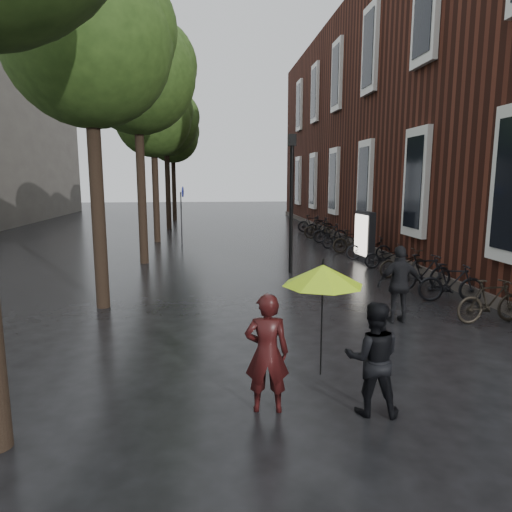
{
  "coord_description": "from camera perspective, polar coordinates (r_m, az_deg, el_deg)",
  "views": [
    {
      "loc": [
        -1.5,
        -4.21,
        3.12
      ],
      "look_at": [
        -0.37,
        6.49,
        1.3
      ],
      "focal_mm": 32.0,
      "sensor_mm": 36.0,
      "label": 1
    }
  ],
  "objects": [
    {
      "name": "ground",
      "position": [
        5.45,
        12.32,
        -25.54
      ],
      "size": [
        120.0,
        120.0,
        0.0
      ],
      "primitive_type": "plane",
      "color": "black"
    },
    {
      "name": "brick_building",
      "position": [
        26.68,
        21.43,
        15.13
      ],
      "size": [
        10.2,
        33.2,
        12.0
      ],
      "color": "#38160F",
      "rests_on": "ground"
    },
    {
      "name": "street_trees",
      "position": [
        20.53,
        -13.64,
        18.35
      ],
      "size": [
        4.33,
        34.03,
        8.91
      ],
      "color": "black",
      "rests_on": "ground"
    },
    {
      "name": "person_burgundy",
      "position": [
        6.24,
        1.37,
        -12.01
      ],
      "size": [
        0.64,
        0.46,
        1.64
      ],
      "primitive_type": "imported",
      "rotation": [
        0.0,
        0.0,
        3.03
      ],
      "color": "black",
      "rests_on": "ground"
    },
    {
      "name": "person_black",
      "position": [
        6.39,
        14.38,
        -12.29
      ],
      "size": [
        0.86,
        0.74,
        1.54
      ],
      "primitive_type": "imported",
      "rotation": [
        0.0,
        0.0,
        2.92
      ],
      "color": "black",
      "rests_on": "ground"
    },
    {
      "name": "lime_umbrella",
      "position": [
        5.95,
        8.36,
        -2.37
      ],
      "size": [
        1.07,
        1.07,
        1.58
      ],
      "rotation": [
        0.0,
        0.0,
        0.31
      ],
      "color": "black",
      "rests_on": "ground"
    },
    {
      "name": "pedestrian_walking",
      "position": [
        10.43,
        17.52,
        -3.41
      ],
      "size": [
        1.01,
        0.45,
        1.7
      ],
      "primitive_type": "imported",
      "rotation": [
        0.0,
        0.0,
        3.11
      ],
      "color": "black",
      "rests_on": "ground"
    },
    {
      "name": "parked_bicycles",
      "position": [
        19.06,
        12.76,
        1.4
      ],
      "size": [
        2.13,
        18.15,
        1.03
      ],
      "color": "black",
      "rests_on": "ground"
    },
    {
      "name": "ad_lightbox",
      "position": [
        18.01,
        13.38,
        2.44
      ],
      "size": [
        0.29,
        1.26,
        1.91
      ],
      "rotation": [
        0.0,
        0.0,
        0.11
      ],
      "color": "black",
      "rests_on": "ground"
    },
    {
      "name": "lamp_post",
      "position": [
        15.17,
        4.46,
        8.22
      ],
      "size": [
        0.23,
        0.23,
        4.55
      ],
      "rotation": [
        0.0,
        0.0,
        -0.33
      ],
      "color": "black",
      "rests_on": "ground"
    },
    {
      "name": "cycle_sign",
      "position": [
        22.14,
        -9.23,
        6.14
      ],
      "size": [
        0.15,
        0.5,
        2.77
      ],
      "rotation": [
        0.0,
        0.0,
        -0.1
      ],
      "color": "#262628",
      "rests_on": "ground"
    }
  ]
}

